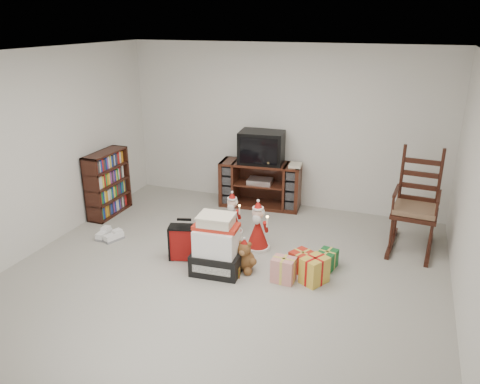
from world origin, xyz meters
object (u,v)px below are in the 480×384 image
(teddy_bear, at_px, (245,257))
(gift_cluster, at_px, (309,267))
(tv_stand, at_px, (260,184))
(santa_figurine, at_px, (258,231))
(gift_pile, at_px, (217,248))
(mrs_claus_figurine, at_px, (232,218))
(sneaker_pair, at_px, (109,236))
(red_suitcase, at_px, (184,242))
(crt_television, at_px, (262,147))
(bookshelf, at_px, (108,185))
(rocking_chair, at_px, (414,213))

(teddy_bear, bearing_deg, gift_cluster, 7.29)
(tv_stand, distance_m, santa_figurine, 1.50)
(tv_stand, relative_size, gift_pile, 1.81)
(mrs_claus_figurine, relative_size, sneaker_pair, 1.77)
(gift_pile, xyz_separation_m, red_suitcase, (-0.51, 0.16, -0.09))
(gift_cluster, bearing_deg, mrs_claus_figurine, 147.75)
(mrs_claus_figurine, bearing_deg, sneaker_pair, -153.65)
(red_suitcase, xyz_separation_m, crt_television, (0.35, 2.02, 0.74))
(gift_cluster, bearing_deg, bookshelf, 166.21)
(santa_figurine, xyz_separation_m, mrs_claus_figurine, (-0.48, 0.32, -0.02))
(gift_pile, distance_m, gift_cluster, 1.09)
(red_suitcase, relative_size, crt_television, 0.72)
(santa_figurine, bearing_deg, gift_cluster, -31.29)
(bookshelf, height_order, teddy_bear, bookshelf)
(santa_figurine, height_order, mrs_claus_figurine, santa_figurine)
(gift_pile, distance_m, sneaker_pair, 1.77)
(teddy_bear, height_order, gift_cluster, teddy_bear)
(teddy_bear, bearing_deg, crt_television, 102.57)
(teddy_bear, distance_m, crt_television, 2.22)
(tv_stand, bearing_deg, red_suitcase, -105.18)
(gift_pile, height_order, sneaker_pair, gift_pile)
(rocking_chair, relative_size, teddy_bear, 3.70)
(gift_pile, distance_m, red_suitcase, 0.54)
(gift_pile, distance_m, mrs_claus_figurine, 1.08)
(teddy_bear, bearing_deg, gift_pile, -150.67)
(gift_pile, relative_size, gift_cluster, 0.86)
(teddy_bear, relative_size, gift_cluster, 0.44)
(bookshelf, distance_m, gift_cluster, 3.39)
(red_suitcase, xyz_separation_m, santa_figurine, (0.77, 0.57, 0.03))
(red_suitcase, bearing_deg, sneaker_pair, 157.59)
(santa_figurine, bearing_deg, rocking_chair, 22.34)
(rocking_chair, xyz_separation_m, sneaker_pair, (-3.86, -1.20, -0.42))
(sneaker_pair, relative_size, crt_television, 0.48)
(rocking_chair, relative_size, red_suitcase, 2.66)
(tv_stand, bearing_deg, crt_television, 66.53)
(red_suitcase, relative_size, teddy_bear, 1.39)
(rocking_chair, relative_size, santa_figurine, 2.04)
(tv_stand, height_order, crt_television, crt_television)
(rocking_chair, height_order, gift_cluster, rocking_chair)
(red_suitcase, xyz_separation_m, teddy_bear, (0.80, 0.00, -0.06))
(teddy_bear, bearing_deg, rocking_chair, 36.00)
(bookshelf, bearing_deg, gift_cluster, -13.79)
(tv_stand, relative_size, red_suitcase, 2.51)
(teddy_bear, bearing_deg, bookshelf, 160.35)
(santa_figurine, xyz_separation_m, sneaker_pair, (-1.99, -0.43, -0.21))
(red_suitcase, height_order, crt_television, crt_television)
(bookshelf, height_order, red_suitcase, bookshelf)
(santa_figurine, height_order, gift_cluster, santa_figurine)
(red_suitcase, bearing_deg, crt_television, 64.30)
(gift_cluster, distance_m, crt_television, 2.42)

